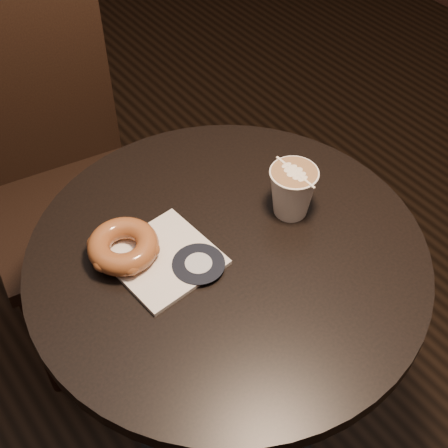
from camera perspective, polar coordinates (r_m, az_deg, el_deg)
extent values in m
plane|color=black|center=(1.72, 0.21, -18.85)|extent=(4.50, 4.50, 0.00)
cylinder|color=black|center=(1.09, 0.32, -3.06)|extent=(0.70, 0.70, 0.03)
cylinder|color=black|center=(1.39, 0.25, -12.69)|extent=(0.07, 0.07, 0.70)
cylinder|color=black|center=(1.71, 0.21, -18.71)|extent=(0.44, 0.44, 0.02)
cube|color=black|center=(1.60, -13.89, 0.84)|extent=(0.46, 0.46, 0.04)
cube|color=black|center=(1.56, -17.86, 12.52)|extent=(0.40, 0.11, 0.54)
cylinder|color=black|center=(1.65, -16.30, -10.35)|extent=(0.04, 0.04, 0.45)
cylinder|color=black|center=(1.68, -5.30, -6.22)|extent=(0.04, 0.04, 0.45)
cylinder|color=black|center=(1.87, -19.12, -2.30)|extent=(0.04, 0.04, 0.45)
cylinder|color=black|center=(1.90, -9.42, 1.20)|extent=(0.04, 0.04, 0.45)
cube|color=silver|center=(1.07, -5.50, -3.20)|extent=(0.18, 0.18, 0.01)
torus|color=brown|center=(1.06, -9.20, -2.00)|extent=(0.12, 0.12, 0.04)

